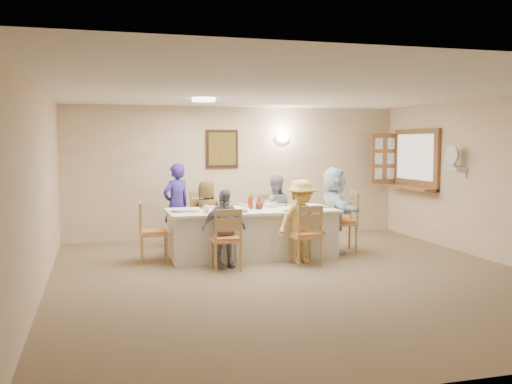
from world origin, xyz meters
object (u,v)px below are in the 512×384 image
object	(u,v)px
chair_back_right	(273,220)
chair_left_end	(154,232)
desk_fan	(454,159)
diner_back_right	(275,211)
chair_front_left	(226,238)
chair_right_end	(341,221)
condiment_ketchup	(250,202)
diner_front_right	(302,221)
serving_hatch	(416,160)
caregiver	(176,205)
chair_front_right	(304,234)
chair_back_left	(206,220)
diner_right_end	(334,210)
dining_table	(252,233)
diner_front_left	(224,228)
diner_back_left	(207,215)

from	to	relation	value
chair_back_right	chair_left_end	bearing A→B (deg)	-171.16
desk_fan	diner_back_right	distance (m)	3.11
desk_fan	chair_front_left	bearing A→B (deg)	-175.84
chair_right_end	condiment_ketchup	distance (m)	1.61
desk_fan	diner_front_right	distance (m)	2.88
serving_hatch	caregiver	world-z (taller)	serving_hatch
chair_front_right	chair_back_left	bearing A→B (deg)	-58.24
chair_back_left	diner_right_end	bearing A→B (deg)	-30.00
chair_front_right	caregiver	xyz separation A→B (m)	(-1.65, 1.95, 0.28)
serving_hatch	dining_table	world-z (taller)	serving_hatch
chair_back_right	chair_right_end	world-z (taller)	chair_right_end
chair_right_end	diner_front_right	world-z (taller)	diner_front_right
chair_left_end	diner_front_left	xyz separation A→B (m)	(0.95, -0.68, 0.12)
diner_front_right	caregiver	distance (m)	2.47
serving_hatch	diner_front_right	size ratio (longest dim) A/B	1.18
condiment_ketchup	chair_front_left	bearing A→B (deg)	-125.26
caregiver	condiment_ketchup	distance (m)	1.54
chair_front_left	chair_right_end	xyz separation A→B (m)	(2.15, 0.80, 0.06)
chair_back_right	chair_front_right	world-z (taller)	chair_back_right
desk_fan	diner_back_left	bearing A→B (deg)	163.07
diner_front_right	chair_back_left	bearing A→B (deg)	117.99
chair_front_left	diner_right_end	xyz separation A→B (m)	(2.02, 0.80, 0.26)
diner_back_left	diner_front_right	world-z (taller)	diner_front_right
desk_fan	diner_front_left	xyz separation A→B (m)	(-3.92, -0.17, -0.97)
chair_right_end	diner_front_left	bearing A→B (deg)	-63.11
chair_back_left	chair_back_right	distance (m)	1.20
chair_left_end	caregiver	size ratio (longest dim) A/B	0.63
chair_front_right	diner_back_right	xyz separation A→B (m)	(0.00, 1.48, 0.17)
dining_table	chair_back_left	xyz separation A→B (m)	(-0.60, 0.80, 0.12)
chair_left_end	diner_back_left	bearing A→B (deg)	-52.15
serving_hatch	chair_left_end	bearing A→B (deg)	-170.48
chair_left_end	diner_front_left	world-z (taller)	diner_front_left
chair_back_right	diner_right_end	distance (m)	1.17
chair_back_right	chair_front_left	bearing A→B (deg)	-138.44
chair_back_left	chair_front_left	size ratio (longest dim) A/B	1.11
diner_back_right	diner_front_right	bearing A→B (deg)	100.31
dining_table	chair_right_end	size ratio (longest dim) A/B	2.63
diner_back_right	condiment_ketchup	world-z (taller)	diner_back_right
chair_front_left	condiment_ketchup	bearing A→B (deg)	-123.52
dining_table	caregiver	world-z (taller)	caregiver
chair_back_right	condiment_ketchup	world-z (taller)	condiment_ketchup
diner_front_right	caregiver	bearing A→B (deg)	120.99
dining_table	chair_front_left	distance (m)	1.00
diner_front_left	caregiver	world-z (taller)	caregiver
chair_back_left	diner_back_left	distance (m)	0.16
serving_hatch	diner_right_end	world-z (taller)	serving_hatch
chair_back_right	chair_left_end	xyz separation A→B (m)	(-2.15, -0.80, 0.01)
dining_table	chair_right_end	bearing A→B (deg)	0.00
caregiver	condiment_ketchup	bearing A→B (deg)	103.29
chair_back_right	diner_back_left	xyz separation A→B (m)	(-1.20, -0.12, 0.14)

